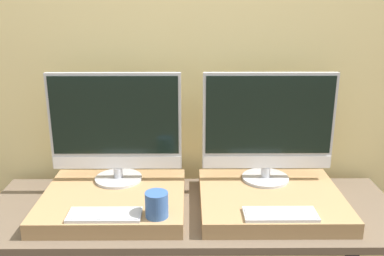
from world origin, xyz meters
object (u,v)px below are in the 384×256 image
object	(u,v)px
mug	(157,205)
keyboard_right	(280,214)
monitor_left	(116,127)
keyboard_left	(105,215)
monitor_right	(268,126)

from	to	relation	value
mug	keyboard_right	xyz separation A→B (m)	(0.46, 0.00, -0.04)
monitor_left	mug	distance (m)	0.43
keyboard_left	mug	world-z (taller)	mug
keyboard_left	mug	bearing A→B (deg)	-0.00
monitor_left	keyboard_right	xyz separation A→B (m)	(0.65, -0.33, -0.24)
keyboard_left	monitor_right	xyz separation A→B (m)	(0.65, 0.33, 0.24)
keyboard_left	keyboard_right	world-z (taller)	same
mug	keyboard_right	size ratio (longest dim) A/B	0.35
monitor_left	keyboard_right	distance (m)	0.77
keyboard_left	mug	distance (m)	0.20
monitor_left	monitor_right	bearing A→B (deg)	0.00
mug	monitor_right	xyz separation A→B (m)	(0.46, 0.33, 0.20)
mug	monitor_left	bearing A→B (deg)	120.75
keyboard_left	monitor_right	bearing A→B (deg)	26.54
monitor_right	keyboard_right	world-z (taller)	monitor_right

